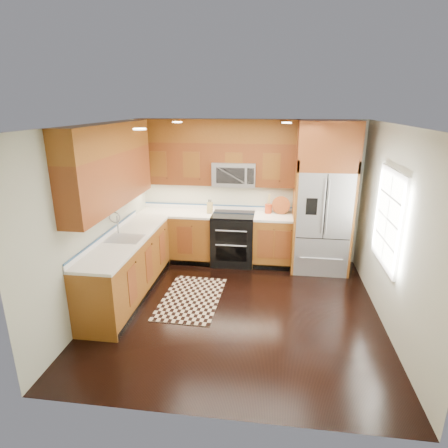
# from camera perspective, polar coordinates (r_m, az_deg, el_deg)

# --- Properties ---
(ground) EXTENTS (4.00, 4.00, 0.00)m
(ground) POSITION_cam_1_polar(r_m,az_deg,el_deg) (5.58, 2.01, -12.86)
(ground) COLOR black
(ground) RESTS_ON ground
(wall_back) EXTENTS (4.00, 0.02, 2.60)m
(wall_back) POSITION_cam_1_polar(r_m,az_deg,el_deg) (6.96, 3.80, 4.97)
(wall_back) COLOR #AFB4A2
(wall_back) RESTS_ON ground
(wall_left) EXTENTS (0.02, 4.00, 2.60)m
(wall_left) POSITION_cam_1_polar(r_m,az_deg,el_deg) (5.59, -18.69, 0.80)
(wall_left) COLOR #AFB4A2
(wall_left) RESTS_ON ground
(wall_right) EXTENTS (0.02, 4.00, 2.60)m
(wall_right) POSITION_cam_1_polar(r_m,az_deg,el_deg) (5.25, 24.44, -0.95)
(wall_right) COLOR #AFB4A2
(wall_right) RESTS_ON ground
(window) EXTENTS (0.04, 1.10, 1.30)m
(window) POSITION_cam_1_polar(r_m,az_deg,el_deg) (5.40, 23.77, 0.74)
(window) COLOR white
(window) RESTS_ON ground
(base_cabinets) EXTENTS (2.85, 3.00, 0.90)m
(base_cabinets) POSITION_cam_1_polar(r_m,az_deg,el_deg) (6.39, -8.20, -4.39)
(base_cabinets) COLOR brown
(base_cabinets) RESTS_ON ground
(countertop) EXTENTS (2.86, 3.01, 0.04)m
(countertop) POSITION_cam_1_polar(r_m,az_deg,el_deg) (6.30, -6.86, -0.12)
(countertop) COLOR white
(countertop) RESTS_ON base_cabinets
(upper_cabinets) EXTENTS (2.85, 3.00, 1.15)m
(upper_cabinets) POSITION_cam_1_polar(r_m,az_deg,el_deg) (6.13, -7.64, 9.99)
(upper_cabinets) COLOR brown
(upper_cabinets) RESTS_ON ground
(range) EXTENTS (0.76, 0.67, 0.95)m
(range) POSITION_cam_1_polar(r_m,az_deg,el_deg) (6.90, 1.39, -2.30)
(range) COLOR black
(range) RESTS_ON ground
(microwave) EXTENTS (0.76, 0.40, 0.42)m
(microwave) POSITION_cam_1_polar(r_m,az_deg,el_deg) (6.72, 1.59, 7.66)
(microwave) COLOR #B2B2B7
(microwave) RESTS_ON ground
(refrigerator) EXTENTS (0.98, 0.75, 2.60)m
(refrigerator) POSITION_cam_1_polar(r_m,az_deg,el_deg) (6.64, 14.85, 3.81)
(refrigerator) COLOR #B2B2B7
(refrigerator) RESTS_ON ground
(sink_faucet) EXTENTS (0.54, 0.44, 0.37)m
(sink_faucet) POSITION_cam_1_polar(r_m,az_deg,el_deg) (5.77, -15.06, -1.55)
(sink_faucet) COLOR #B2B2B7
(sink_faucet) RESTS_ON countertop
(rug) EXTENTS (0.91, 1.46, 0.01)m
(rug) POSITION_cam_1_polar(r_m,az_deg,el_deg) (5.87, -4.99, -11.18)
(rug) COLOR black
(rug) RESTS_ON ground
(knife_block) EXTENTS (0.09, 0.12, 0.25)m
(knife_block) POSITION_cam_1_polar(r_m,az_deg,el_deg) (6.85, -2.17, 2.56)
(knife_block) COLOR tan
(knife_block) RESTS_ON countertop
(utensil_crock) EXTENTS (0.16, 0.16, 0.36)m
(utensil_crock) POSITION_cam_1_polar(r_m,az_deg,el_deg) (6.86, 6.78, 2.64)
(utensil_crock) COLOR #A73614
(utensil_crock) RESTS_ON countertop
(cutting_board) EXTENTS (0.37, 0.37, 0.02)m
(cutting_board) POSITION_cam_1_polar(r_m,az_deg,el_deg) (6.88, 8.61, 1.64)
(cutting_board) COLOR brown
(cutting_board) RESTS_ON countertop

